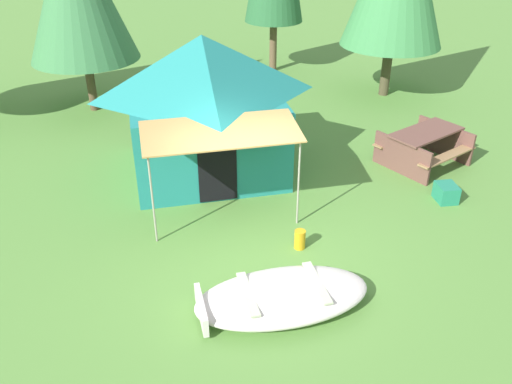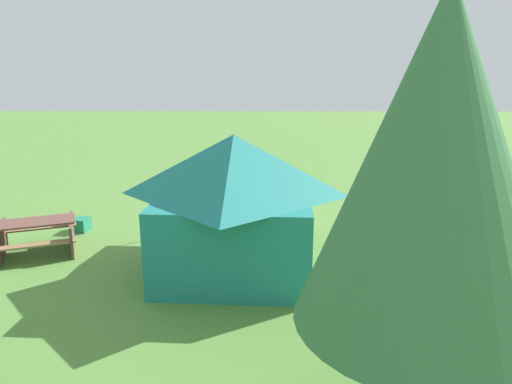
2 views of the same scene
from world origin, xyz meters
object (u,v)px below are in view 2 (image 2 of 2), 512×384
at_px(picnic_table, 37,233).
at_px(cooler_box, 81,225).
at_px(canvas_cabin_tent, 235,203).
at_px(pine_tree_side, 436,162).
at_px(beached_rowboat, 238,203).
at_px(fuel_can, 209,217).

bearing_deg(picnic_table, cooler_box, -104.06).
relative_size(canvas_cabin_tent, pine_tree_side, 0.85).
bearing_deg(cooler_box, beached_rowboat, -152.67).
relative_size(canvas_cabin_tent, fuel_can, 12.42).
bearing_deg(beached_rowboat, picnic_table, 39.54).
bearing_deg(pine_tree_side, canvas_cabin_tent, -61.79).
bearing_deg(fuel_can, cooler_box, 12.76).
xyz_separation_m(cooler_box, fuel_can, (-3.37, -0.76, -0.00)).
height_order(beached_rowboat, pine_tree_side, pine_tree_side).
relative_size(picnic_table, cooler_box, 4.75).
xyz_separation_m(picnic_table, fuel_can, (-3.77, -2.37, -0.32)).
relative_size(picnic_table, pine_tree_side, 0.42).
height_order(beached_rowboat, fuel_can, beached_rowboat).
bearing_deg(picnic_table, fuel_can, -147.82).
xyz_separation_m(beached_rowboat, fuel_can, (0.77, 1.38, -0.04)).
height_order(beached_rowboat, picnic_table, picnic_table).
relative_size(canvas_cabin_tent, cooler_box, 9.56).
xyz_separation_m(canvas_cabin_tent, picnic_table, (4.76, -1.00, -1.05)).
bearing_deg(beached_rowboat, fuel_can, 60.79).
height_order(beached_rowboat, canvas_cabin_tent, canvas_cabin_tent).
bearing_deg(canvas_cabin_tent, pine_tree_side, 118.21).
xyz_separation_m(picnic_table, pine_tree_side, (-7.17, 5.49, 2.79)).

